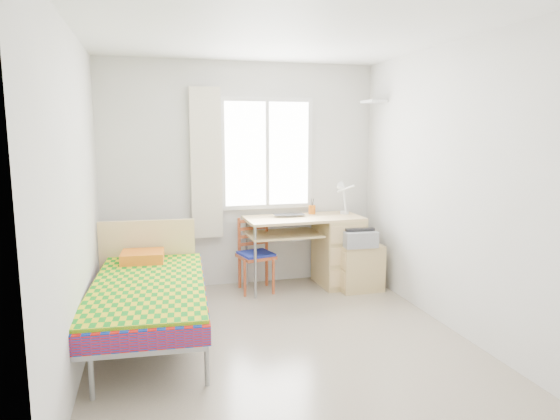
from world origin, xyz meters
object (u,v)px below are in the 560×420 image
at_px(bed, 148,290).
at_px(printer, 356,237).
at_px(chair, 256,250).
at_px(cabinet, 358,266).
at_px(desk, 333,248).

xyz_separation_m(bed, printer, (2.30, 0.78, 0.19)).
distance_m(bed, chair, 1.61).
height_order(chair, cabinet, chair).
bearing_deg(chair, desk, -16.72).
bearing_deg(cabinet, desk, 135.98).
bearing_deg(desk, cabinet, -45.15).
bearing_deg(chair, cabinet, -26.89).
bearing_deg(cabinet, chair, 166.44).
relative_size(desk, cabinet, 2.55).
distance_m(desk, cabinet, 0.37).
xyz_separation_m(chair, printer, (1.11, -0.29, 0.15)).
bearing_deg(cabinet, bed, -161.59).
distance_m(bed, printer, 2.44).
distance_m(chair, printer, 1.16).
bearing_deg(chair, bed, -151.95).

